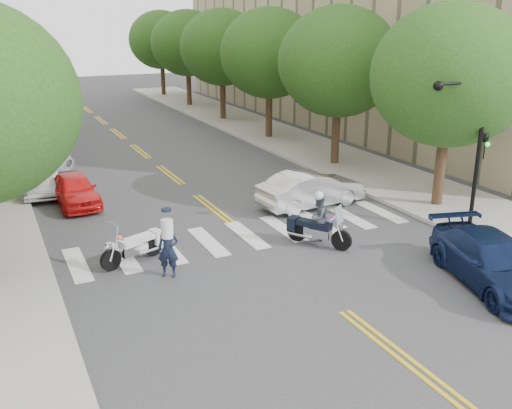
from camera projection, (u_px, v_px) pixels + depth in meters
ground at (344, 312)px, 15.88m from camera, size 140.00×140.00×0.00m
sidewalk_right at (278, 136)px, 38.59m from camera, size 5.00×60.00×0.15m
tree_r_0 at (450, 76)px, 22.89m from camera, size 6.40×6.40×8.45m
tree_r_1 at (339, 62)px, 29.73m from camera, size 6.40×6.40×8.45m
tree_r_2 at (269, 53)px, 36.57m from camera, size 6.40×6.40×8.45m
tree_r_3 at (222, 47)px, 43.42m from camera, size 6.40×6.40×8.45m
tree_r_4 at (187, 43)px, 50.26m from camera, size 6.40×6.40×8.45m
tree_r_5 at (161, 40)px, 57.11m from camera, size 6.40×6.40×8.45m
traffic_signal_pole at (471, 134)px, 20.88m from camera, size 2.82×0.42×6.00m
motorcycle_police at (317, 221)px, 20.25m from camera, size 1.59×2.21×2.02m
motorcycle_parked at (138, 246)px, 19.04m from camera, size 2.32×1.19×1.56m
officer_standing at (168, 250)px, 17.76m from camera, size 0.79×0.71×1.82m
convertible at (311, 189)px, 24.43m from camera, size 4.89×2.09×1.57m
sedan_blue at (493, 262)px, 17.28m from camera, size 3.45×5.60×1.52m
parked_car_a at (75, 190)px, 24.65m from camera, size 1.85×4.16×1.39m
parked_car_b at (41, 178)px, 26.37m from camera, size 1.91×4.46×1.43m
parked_car_c at (50, 159)px, 30.12m from camera, size 2.45×4.91×1.33m
parked_car_d at (25, 143)px, 34.05m from camera, size 1.94×4.49×1.29m
parked_car_e at (14, 119)px, 42.19m from camera, size 1.78×3.74×1.24m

